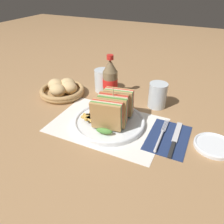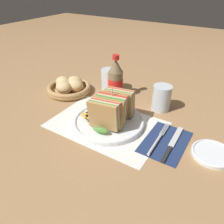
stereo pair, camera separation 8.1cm
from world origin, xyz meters
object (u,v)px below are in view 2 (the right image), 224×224
at_px(plate_main, 109,121).
at_px(coke_bottle_near, 116,79).
at_px(glass_near, 161,99).
at_px(fork, 157,141).
at_px(knife, 172,144).
at_px(bread_basket, 69,87).
at_px(glass_far, 109,81).
at_px(side_saucer, 212,153).
at_px(club_sandwich, 112,109).

xyz_separation_m(plate_main, coke_bottle_near, (-0.09, 0.20, 0.07)).
bearing_deg(glass_near, fork, -71.03).
bearing_deg(knife, bread_basket, 166.98).
relative_size(coke_bottle_near, glass_far, 1.84).
xyz_separation_m(fork, knife, (0.05, 0.02, -0.00)).
distance_m(glass_far, side_saucer, 0.55).
relative_size(plate_main, fork, 1.39).
bearing_deg(fork, glass_near, 107.51).
bearing_deg(glass_far, plate_main, -57.31).
distance_m(knife, coke_bottle_near, 0.39).
distance_m(glass_near, side_saucer, 0.30).
height_order(plate_main, glass_near, glass_near).
bearing_deg(glass_near, club_sandwich, -117.62).
relative_size(bread_basket, side_saucer, 1.59).
relative_size(plate_main, glass_far, 2.53).
relative_size(club_sandwich, side_saucer, 1.48).
bearing_deg(plate_main, bread_basket, 158.53).
bearing_deg(club_sandwich, coke_bottle_near, 118.10).
xyz_separation_m(plate_main, fork, (0.19, -0.01, -0.00)).
xyz_separation_m(bread_basket, side_saucer, (0.66, -0.09, -0.02)).
height_order(fork, glass_far, glass_far).
relative_size(plate_main, knife, 1.32).
distance_m(club_sandwich, knife, 0.23).
bearing_deg(knife, coke_bottle_near, 148.48).
distance_m(coke_bottle_near, glass_far, 0.08).
relative_size(plate_main, glass_near, 2.53).
xyz_separation_m(club_sandwich, glass_far, (-0.17, 0.24, -0.02)).
height_order(plate_main, coke_bottle_near, coke_bottle_near).
distance_m(coke_bottle_near, bread_basket, 0.23).
distance_m(plate_main, bread_basket, 0.32).
height_order(plate_main, glass_far, glass_far).
xyz_separation_m(knife, glass_far, (-0.39, 0.23, 0.04)).
bearing_deg(knife, fork, -162.44).
bearing_deg(club_sandwich, fork, -1.42).
bearing_deg(knife, glass_far, 148.28).
height_order(fork, bread_basket, bread_basket).
distance_m(club_sandwich, coke_bottle_near, 0.23).
bearing_deg(knife, club_sandwich, -178.55).
distance_m(coke_bottle_near, side_saucer, 0.49).
relative_size(coke_bottle_near, bread_basket, 0.95).
bearing_deg(glass_near, side_saucer, -36.09).
relative_size(fork, bread_basket, 0.94).
height_order(coke_bottle_near, bread_basket, coke_bottle_near).
distance_m(fork, side_saucer, 0.17).
relative_size(plate_main, club_sandwich, 1.40).
height_order(plate_main, bread_basket, bread_basket).
distance_m(fork, glass_far, 0.42).
bearing_deg(plate_main, side_saucer, 4.21).
distance_m(knife, glass_far, 0.45).
relative_size(club_sandwich, glass_near, 1.80).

